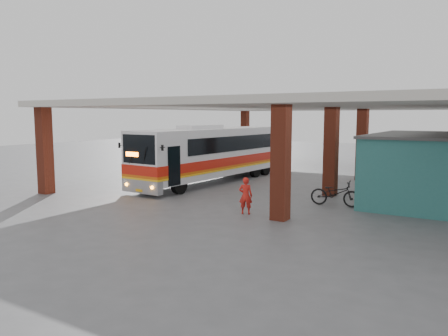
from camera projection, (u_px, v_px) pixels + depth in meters
ground at (248, 199)px, 20.72m from camera, size 90.00×90.00×0.00m
brick_columns at (314, 148)px, 23.95m from camera, size 20.10×21.60×4.35m
canopy_roof at (309, 106)px, 25.42m from camera, size 21.00×23.00×0.30m
shop_building at (433, 168)px, 20.03m from camera, size 5.20×8.20×3.11m
coach_bus at (211, 154)px, 25.65m from camera, size 3.17×11.81×3.40m
motorcycle at (335, 193)px, 19.06m from camera, size 2.21×0.96×1.13m
pedestrian at (246, 196)px, 17.48m from camera, size 0.63×0.51×1.50m
red_chair at (369, 183)px, 22.98m from camera, size 0.54×0.54×0.88m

